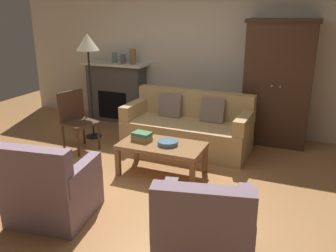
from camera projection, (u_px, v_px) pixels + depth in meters
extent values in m
plane|color=#B27A47|center=(134.00, 185.00, 4.47)|extent=(9.60, 9.60, 0.00)
cube|color=silver|center=(199.00, 49.00, 6.27)|extent=(7.20, 0.10, 2.80)
cube|color=#4C4947|center=(117.00, 93.00, 6.88)|extent=(1.10, 0.36, 1.08)
cube|color=black|center=(112.00, 105.00, 6.79)|extent=(0.60, 0.01, 0.52)
cube|color=white|center=(115.00, 64.00, 6.69)|extent=(1.26, 0.48, 0.04)
cube|color=#472D1E|center=(278.00, 85.00, 5.62)|extent=(1.00, 0.52, 1.88)
cube|color=#3C271A|center=(284.00, 21.00, 5.31)|extent=(1.06, 0.55, 0.06)
sphere|color=#ADAFB5|center=(272.00, 86.00, 5.39)|extent=(0.04, 0.04, 0.04)
sphere|color=#ADAFB5|center=(280.00, 87.00, 5.34)|extent=(0.04, 0.04, 0.04)
cube|color=tan|center=(186.00, 135.00, 5.55)|extent=(1.92, 0.89, 0.44)
cube|color=tan|center=(195.00, 103.00, 5.71)|extent=(1.90, 0.23, 0.42)
cube|color=tan|center=(136.00, 109.00, 5.79)|extent=(0.18, 0.80, 0.22)
cube|color=tan|center=(245.00, 122.00, 5.11)|extent=(0.18, 0.80, 0.22)
cube|color=#7F6B60|center=(171.00, 106.00, 5.74)|extent=(0.36, 0.20, 0.37)
cube|color=#7F6B60|center=(213.00, 110.00, 5.47)|extent=(0.36, 0.20, 0.37)
cube|color=olive|center=(162.00, 146.00, 4.66)|extent=(1.10, 0.60, 0.05)
cube|color=brown|center=(118.00, 162.00, 4.69)|extent=(0.06, 0.06, 0.37)
cube|color=brown|center=(192.00, 175.00, 4.32)|extent=(0.06, 0.06, 0.37)
cube|color=brown|center=(136.00, 148.00, 5.14)|extent=(0.06, 0.06, 0.37)
cube|color=brown|center=(205.00, 159.00, 4.77)|extent=(0.06, 0.06, 0.37)
cylinder|color=slate|center=(168.00, 143.00, 4.62)|extent=(0.26, 0.26, 0.06)
cube|color=gold|center=(142.00, 139.00, 4.77)|extent=(0.26, 0.19, 0.04)
cube|color=gray|center=(142.00, 136.00, 4.76)|extent=(0.24, 0.17, 0.04)
cube|color=#427A4C|center=(142.00, 134.00, 4.75)|extent=(0.26, 0.19, 0.04)
cylinder|color=slate|center=(115.00, 57.00, 6.65)|extent=(0.09, 0.09, 0.19)
cylinder|color=#565B66|center=(123.00, 59.00, 6.59)|extent=(0.10, 0.10, 0.17)
cylinder|color=olive|center=(133.00, 56.00, 6.50)|extent=(0.12, 0.12, 0.27)
cube|color=gray|center=(55.00, 197.00, 3.78)|extent=(0.86, 0.86, 0.42)
cube|color=gray|center=(33.00, 171.00, 3.35)|extent=(0.78, 0.27, 0.46)
cube|color=gray|center=(82.00, 173.00, 3.60)|extent=(0.22, 0.71, 0.20)
cube|color=gray|center=(24.00, 167.00, 3.76)|extent=(0.22, 0.71, 0.20)
cube|color=gray|center=(204.00, 242.00, 3.06)|extent=(0.91, 0.91, 0.42)
cube|color=gray|center=(202.00, 217.00, 2.63)|extent=(0.78, 0.32, 0.46)
cube|color=gray|center=(246.00, 214.00, 2.90)|extent=(0.27, 0.71, 0.20)
cube|color=gray|center=(166.00, 206.00, 3.01)|extent=(0.27, 0.71, 0.20)
cube|color=#472D1E|center=(80.00, 123.00, 5.45)|extent=(0.56, 0.56, 0.04)
cylinder|color=#472D1E|center=(78.00, 143.00, 5.27)|extent=(0.04, 0.04, 0.41)
cylinder|color=#472D1E|center=(99.00, 137.00, 5.54)|extent=(0.04, 0.04, 0.41)
cylinder|color=#472D1E|center=(63.00, 138.00, 5.51)|extent=(0.04, 0.04, 0.41)
cylinder|color=#472D1E|center=(84.00, 131.00, 5.78)|extent=(0.04, 0.04, 0.41)
cube|color=#472D1E|center=(71.00, 105.00, 5.50)|extent=(0.18, 0.43, 0.45)
cylinder|color=black|center=(94.00, 136.00, 6.13)|extent=(0.26, 0.26, 0.02)
cylinder|color=black|center=(91.00, 95.00, 5.90)|extent=(0.03, 0.03, 1.47)
cone|color=beige|center=(87.00, 42.00, 5.64)|extent=(0.36, 0.36, 0.26)
cylinder|color=gray|center=(9.00, 165.00, 4.87)|extent=(0.06, 0.06, 0.14)
cylinder|color=gray|center=(7.00, 163.00, 4.95)|extent=(0.06, 0.06, 0.14)
sphere|color=gray|center=(14.00, 148.00, 4.91)|extent=(0.06, 0.06, 0.06)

